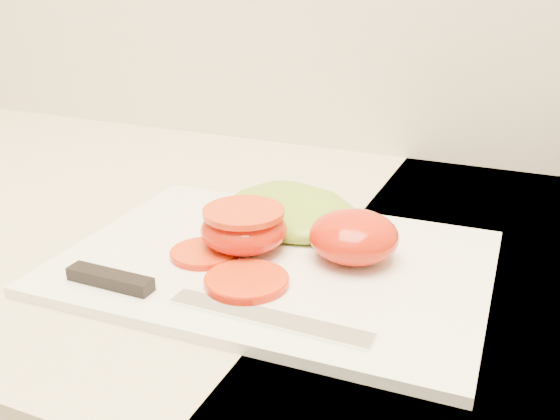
% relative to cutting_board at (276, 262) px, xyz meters
% --- Properties ---
extents(cutting_board, '(0.40, 0.30, 0.01)m').
position_rel_cutting_board_xyz_m(cutting_board, '(0.00, 0.00, 0.00)').
color(cutting_board, white).
rests_on(cutting_board, counter).
extents(tomato_half_dome, '(0.08, 0.08, 0.05)m').
position_rel_cutting_board_xyz_m(tomato_half_dome, '(0.07, 0.03, 0.03)').
color(tomato_half_dome, red).
rests_on(tomato_half_dome, cutting_board).
extents(tomato_half_cut, '(0.08, 0.08, 0.04)m').
position_rel_cutting_board_xyz_m(tomato_half_cut, '(-0.04, 0.00, 0.03)').
color(tomato_half_cut, red).
rests_on(tomato_half_cut, cutting_board).
extents(tomato_slice_0, '(0.07, 0.07, 0.01)m').
position_rel_cutting_board_xyz_m(tomato_slice_0, '(-0.00, -0.06, 0.01)').
color(tomato_slice_0, '#DC420E').
rests_on(tomato_slice_0, cutting_board).
extents(tomato_slice_1, '(0.06, 0.06, 0.01)m').
position_rel_cutting_board_xyz_m(tomato_slice_1, '(-0.06, -0.02, 0.01)').
color(tomato_slice_1, '#DC420E').
rests_on(tomato_slice_1, cutting_board).
extents(lettuce_leaf_0, '(0.18, 0.15, 0.03)m').
position_rel_cutting_board_xyz_m(lettuce_leaf_0, '(-0.02, 0.08, 0.02)').
color(lettuce_leaf_0, olive).
rests_on(lettuce_leaf_0, cutting_board).
extents(knife, '(0.27, 0.03, 0.01)m').
position_rel_cutting_board_xyz_m(knife, '(-0.05, -0.10, 0.01)').
color(knife, silver).
rests_on(knife, cutting_board).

